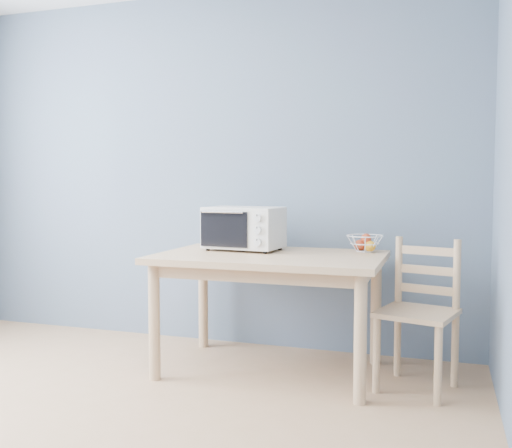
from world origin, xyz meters
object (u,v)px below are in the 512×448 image
(toaster_oven, at_px, (241,227))
(dining_chair, at_px, (419,315))
(fruit_basket, at_px, (365,243))
(dining_table, at_px, (270,270))

(toaster_oven, xyz_separation_m, dining_chair, (1.16, -0.16, -0.47))
(toaster_oven, distance_m, fruit_basket, 0.82)
(fruit_basket, xyz_separation_m, dining_chair, (0.36, -0.31, -0.38))
(dining_table, relative_size, dining_chair, 1.61)
(dining_chair, bearing_deg, dining_table, -165.31)
(dining_table, height_order, dining_chair, dining_chair)
(fruit_basket, bearing_deg, toaster_oven, -169.35)
(dining_table, xyz_separation_m, fruit_basket, (0.55, 0.31, 0.16))
(dining_table, bearing_deg, dining_chair, -0.59)
(toaster_oven, height_order, dining_chair, toaster_oven)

